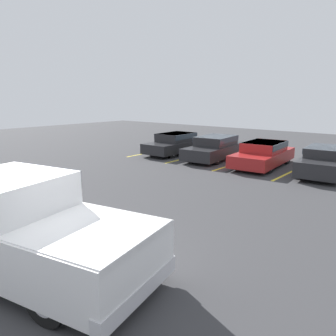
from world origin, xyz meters
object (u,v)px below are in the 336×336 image
Objects in this scene: parked_sedan_b at (215,147)px; parked_sedan_c at (263,153)px; parked_sedan_d at (326,160)px; parked_sedan_a at (175,143)px; pickup_truck at (21,226)px; wheel_stop_curb at (205,147)px.

parked_sedan_c is (2.84, -0.14, -0.03)m from parked_sedan_b.
parked_sedan_d is at bearing 86.45° from parked_sedan_c.
parked_sedan_b is 1.03× the size of parked_sedan_c.
parked_sedan_a is 0.91× the size of parked_sedan_b.
parked_sedan_c is at bearing 81.19° from pickup_truck.
parked_sedan_b is 2.66× the size of wheel_stop_curb.
parked_sedan_b is (2.73, 0.09, 0.01)m from parked_sedan_a.
pickup_truck is at bearing 24.95° from parked_sedan_a.
parked_sedan_c is at bearing -94.22° from parked_sedan_d.
parked_sedan_d is (2.88, 0.02, 0.01)m from parked_sedan_c.
pickup_truck reaches higher than parked_sedan_b.
pickup_truck is at bearing 9.96° from parked_sedan_b.
parked_sedan_b reaches higher than parked_sedan_c.
wheel_stop_curb is at bearing 99.57° from pickup_truck.
parked_sedan_c is 2.58× the size of wheel_stop_curb.
pickup_truck is at bearing -68.74° from wheel_stop_curb.
pickup_truck is 16.63m from wheel_stop_curb.
parked_sedan_b reaches higher than parked_sedan_a.
parked_sedan_a is (-6.20, 12.52, -0.27)m from pickup_truck.
parked_sedan_a is 2.41× the size of wheel_stop_curb.
parked_sedan_d reaches higher than parked_sedan_c.
pickup_truck is 1.35× the size of parked_sedan_d.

